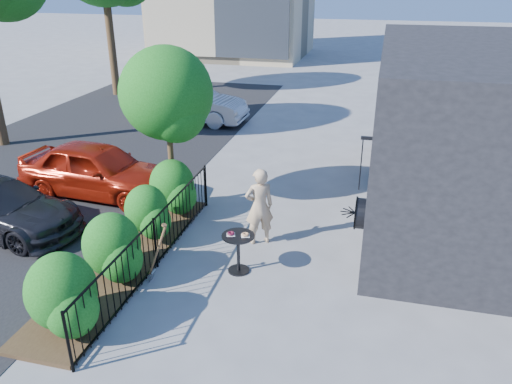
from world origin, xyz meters
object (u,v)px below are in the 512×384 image
(car_silver, at_px, (190,104))
(cafe_table, at_px, (238,246))
(woman, at_px, (259,207))
(car_red, at_px, (97,169))
(shovel, at_px, (156,256))
(patio_tree, at_px, (169,100))

(car_silver, bearing_deg, cafe_table, -152.87)
(woman, bearing_deg, car_red, -46.51)
(shovel, height_order, car_red, car_red)
(woman, height_order, shovel, woman)
(patio_tree, relative_size, cafe_table, 4.54)
(cafe_table, height_order, car_red, car_red)
(woman, relative_size, car_red, 0.41)
(cafe_table, relative_size, shovel, 0.66)
(shovel, relative_size, car_silver, 0.29)
(patio_tree, relative_size, car_silver, 0.88)
(shovel, distance_m, car_red, 4.75)
(cafe_table, height_order, woman, woman)
(shovel, relative_size, car_red, 0.31)
(car_red, bearing_deg, cafe_table, -115.76)
(patio_tree, distance_m, woman, 3.38)
(woman, distance_m, shovel, 2.51)
(patio_tree, xyz_separation_m, woman, (2.50, -1.26, -1.89))
(cafe_table, height_order, shovel, shovel)
(cafe_table, xyz_separation_m, woman, (0.12, 1.24, 0.31))
(patio_tree, height_order, cafe_table, patio_tree)
(patio_tree, relative_size, shovel, 3.01)
(patio_tree, xyz_separation_m, car_red, (-2.27, 0.22, -2.05))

